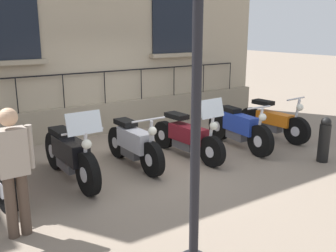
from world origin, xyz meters
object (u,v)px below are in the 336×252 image
Objects in this scene: motorcycle_blue at (239,129)px; bollard at (324,140)px; motorcycle_orange at (273,122)px; motorcycle_black at (70,155)px; pedestrian_standing at (13,166)px; motorcycle_silver at (134,145)px; motorcycle_maroon at (187,137)px.

motorcycle_blue is 2.30× the size of bollard.
motorcycle_orange is (-0.11, 1.24, -0.03)m from motorcycle_blue.
motorcycle_orange is (0.13, 5.04, -0.06)m from motorcycle_black.
pedestrian_standing is at bearing -94.43° from bollard.
motorcycle_silver is (-0.02, 1.28, -0.04)m from motorcycle_black.
motorcycle_blue is 1.79m from bollard.
motorcycle_orange is (0.02, 2.57, -0.02)m from motorcycle_maroon.
motorcycle_maroon is at bearing 87.57° from motorcycle_black.
pedestrian_standing reaches higher than motorcycle_orange.
pedestrian_standing is at bearing -76.86° from motorcycle_blue.
motorcycle_black reaches higher than motorcycle_maroon.
motorcycle_maroon is at bearing -90.55° from motorcycle_orange.
motorcycle_orange is at bearing 89.45° from motorcycle_maroon.
motorcycle_orange is 1.79m from bollard.
pedestrian_standing is at bearing -40.62° from motorcycle_black.
bollard is (1.75, 2.11, 0.03)m from motorcycle_maroon.
motorcycle_orange is at bearing 94.98° from motorcycle_blue.
motorcycle_orange reaches higher than motorcycle_silver.
bollard is at bearing 25.57° from motorcycle_blue.
pedestrian_standing is at bearing -78.44° from motorcycle_orange.
motorcycle_silver is 2.54m from motorcycle_blue.
motorcycle_orange reaches higher than motorcycle_blue.
pedestrian_standing is (1.17, -5.01, 0.52)m from motorcycle_blue.
bollard is (1.85, 4.58, -0.01)m from motorcycle_black.
bollard is at bearing -14.99° from motorcycle_orange.
motorcycle_maroon reaches higher than motorcycle_silver.
bollard is at bearing 85.57° from pedestrian_standing.
motorcycle_maroon is 1.26× the size of pedestrian_standing.
pedestrian_standing reaches higher than motorcycle_silver.
motorcycle_orange is 1.19× the size of pedestrian_standing.
motorcycle_maroon is at bearing 109.51° from pedestrian_standing.
bollard is 0.54× the size of pedestrian_standing.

